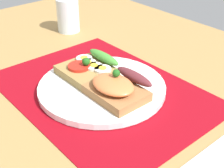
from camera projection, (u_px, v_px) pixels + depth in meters
ground_plane at (102, 98)px, 63.21cm from camera, size 120.00×90.00×3.20cm
placemat at (102, 90)px, 62.30cm from camera, size 41.49×30.52×0.30cm
plate at (102, 87)px, 61.91cm from camera, size 24.50×24.50×1.20cm
sandwich_egg_tomato at (88, 68)px, 64.45cm from camera, size 10.11×10.58×3.83cm
sandwich_salmon at (117, 87)px, 57.41cm from camera, size 10.44×9.36×4.97cm
drinking_glass at (68, 15)px, 86.66cm from camera, size 6.00×6.00×8.92cm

